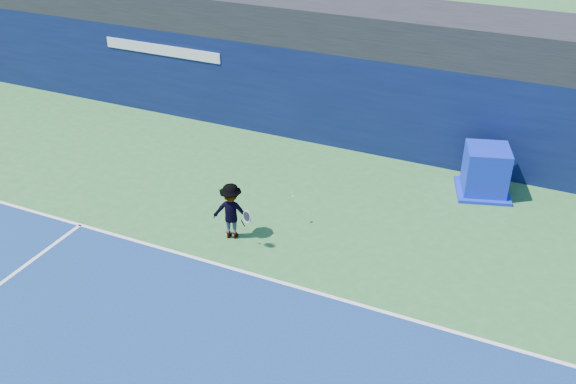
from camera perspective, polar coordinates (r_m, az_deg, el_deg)
name	(u,v)px	position (r m, az deg, el deg)	size (l,w,h in m)	color
ground	(182,362)	(12.87, -9.43, -14.66)	(80.00, 80.00, 0.00)	#327034
baseline	(253,274)	(14.79, -3.10, -7.33)	(24.00, 0.10, 0.01)	white
stadium_band	(378,25)	(20.38, 8.00, 14.45)	(36.00, 3.00, 1.20)	black
back_wall_assembly	(363,101)	(20.14, 6.70, 8.03)	(36.00, 1.03, 3.00)	#0B143D
equipment_cart	(485,173)	(18.44, 17.12, 1.66)	(1.77, 1.77, 1.36)	#0E21C4
tennis_player	(231,211)	(15.72, -5.05, -1.70)	(1.26, 0.78, 1.47)	white
tennis_ball	(293,197)	(16.08, 0.46, -0.43)	(0.07, 0.07, 0.07)	#B1CE16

